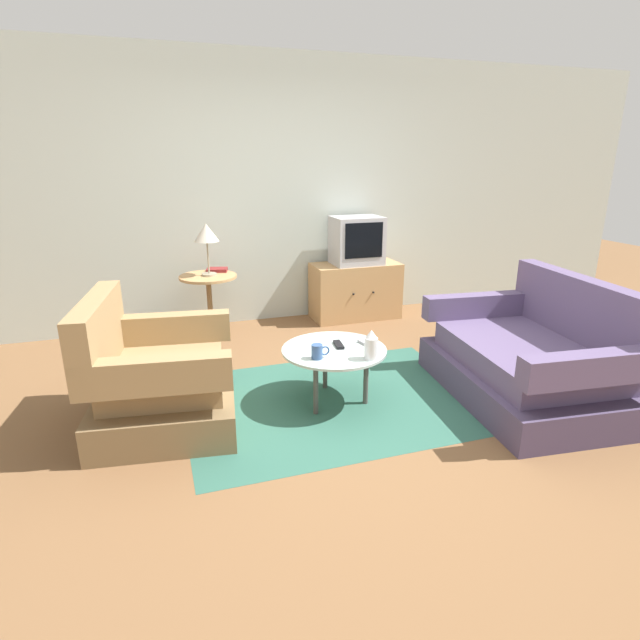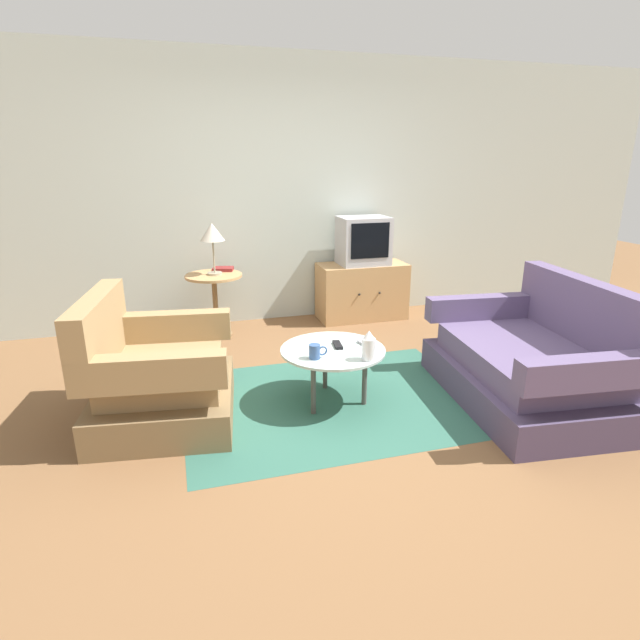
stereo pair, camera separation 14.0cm
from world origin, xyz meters
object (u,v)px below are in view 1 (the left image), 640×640
Objects in this scene: tv_remote_silver at (366,343)px; table_lamp at (206,235)px; armchair at (156,382)px; book at (217,270)px; couch at (532,361)px; mug at (318,352)px; coffee_table at (334,353)px; side_table at (209,293)px; television at (357,241)px; vase at (371,345)px; tv_stand at (355,291)px; tv_remote_dark at (339,345)px.

table_lamp is at bearing -163.81° from tv_remote_silver.
armchair is 2.23× the size of table_lamp.
couch is at bearing -33.63° from book.
book is (-0.40, 1.96, 0.18)m from mug.
armchair is 1.48m from tv_remote_silver.
tv_remote_silver is (0.25, 0.00, 0.05)m from coffee_table.
armchair reaches higher than book.
table_lamp is at bearing -6.61° from side_table.
side_table is at bearing 173.39° from table_lamp.
table_lamp reaches higher than mug.
television is 1.50m from book.
table_lamp is 2.16m from vase.
side_table is 4.89× the size of mug.
tv_remote_silver is at bearing 78.11° from couch.
couch reaches higher than vase.
armchair is 2.77m from tv_stand.
television is at bearing 61.21° from mug.
side_table is 3.04× the size of vase.
television is 2.28m from mug.
book reaches higher than vase.
tv_remote_dark is at bearing -66.35° from table_lamp.
tv_stand is (2.13, 1.76, 0.01)m from armchair.
coffee_table is 1.19× the size of side_table.
mug is 0.44m from tv_remote_silver.
table_lamp is 3.07× the size of tv_remote_dark.
couch is 1.61m from mug.
television is 2.27× the size of book.
tv_stand is 7.39× the size of mug.
armchair reaches higher than tv_remote_silver.
vase is 0.36m from mug.
tv_remote_dark is at bearing 41.14° from coffee_table.
armchair is 1.44m from vase.
television is at bearing 147.50° from tv_remote_silver.
table_lamp is 3.05× the size of tv_remote_silver.
mug is 2.01m from book.
coffee_table is (1.22, -0.08, 0.08)m from armchair.
book reaches higher than tv_remote_dark.
tv_stand is 5.93× the size of tv_remote_dark.
side_table is 1.28× the size of table_lamp.
side_table is at bearing 168.96° from armchair.
couch is 1.23m from tv_remote_silver.
vase reaches higher than tv_remote_silver.
vase is at bearing 90.78° from couch.
tv_stand reaches higher than mug.
side_table is (-0.68, 1.67, 0.08)m from coffee_table.
television is at bearing 137.09° from armchair.
tv_remote_silver is (-1.16, 0.38, 0.14)m from couch.
television is (1.59, 0.16, 0.40)m from side_table.
television is at bearing -90.00° from tv_stand.
mug is at bearing 160.10° from vase.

